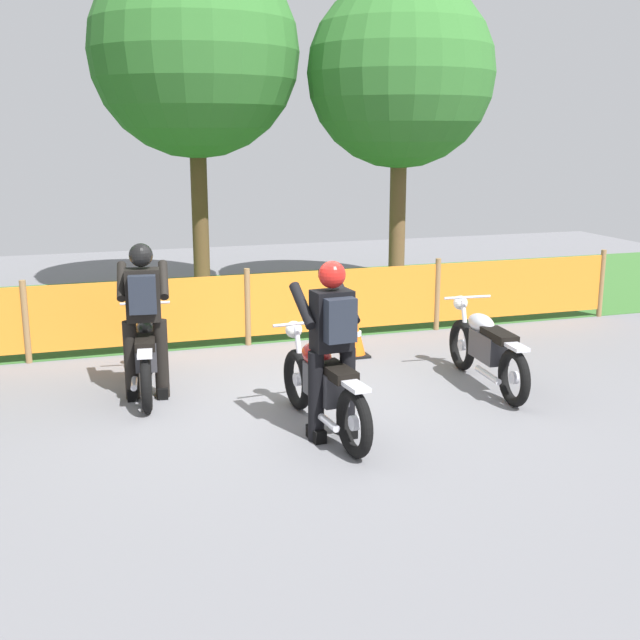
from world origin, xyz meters
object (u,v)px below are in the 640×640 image
object	(u,v)px
traffic_cone	(355,337)
rider_lead	(144,313)
rider_third	(332,340)
motorcycle_lead	(146,354)
motorcycle_trailing	(486,348)
motorcycle_third	(323,385)

from	to	relation	value
traffic_cone	rider_lead	bearing A→B (deg)	-162.56
rider_lead	rider_third	xyz separation A→B (m)	(1.53, -1.72, 0.00)
motorcycle_lead	traffic_cone	size ratio (longest dim) A/B	3.62
motorcycle_trailing	traffic_cone	distance (m)	1.89
rider_lead	rider_third	size ratio (longest dim) A/B	1.00
rider_third	traffic_cone	distance (m)	2.92
rider_lead	rider_third	world-z (taller)	same
motorcycle_lead	rider_third	distance (m)	2.50
motorcycle_lead	motorcycle_third	distance (m)	2.27
rider_third	traffic_cone	size ratio (longest dim) A/B	3.19
motorcycle_trailing	rider_third	world-z (taller)	rider_third
motorcycle_trailing	rider_third	distance (m)	2.41
rider_third	motorcycle_lead	bearing A→B (deg)	33.14
motorcycle_trailing	rider_lead	xyz separation A→B (m)	(-3.69, 0.76, 0.50)
motorcycle_lead	rider_lead	size ratio (longest dim) A/B	1.14
rider_lead	motorcycle_third	bearing A→B (deg)	-128.24
motorcycle_trailing	traffic_cone	size ratio (longest dim) A/B	3.72
motorcycle_third	rider_third	size ratio (longest dim) A/B	1.19
motorcycle_trailing	rider_lead	size ratio (longest dim) A/B	1.17
motorcycle_third	rider_lead	size ratio (longest dim) A/B	1.19
motorcycle_lead	rider_third	world-z (taller)	rider_third
motorcycle_lead	rider_lead	xyz separation A→B (m)	(-0.02, -0.21, 0.51)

